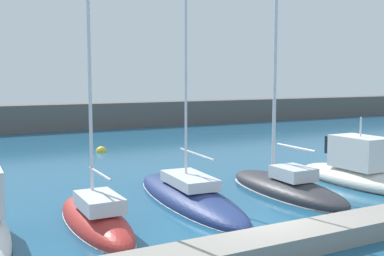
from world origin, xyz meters
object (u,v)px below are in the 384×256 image
Objects in this scene: sailboat_navy_third at (188,196)px; sailboat_charcoal_fourth at (286,185)px; sailboat_red_second at (96,218)px; motorboat_ivory_fifth at (356,172)px; mooring_buoy_yellow at (101,152)px.

sailboat_navy_third is 4.45m from sailboat_charcoal_fourth.
sailboat_red_second is 0.84× the size of sailboat_navy_third.
sailboat_red_second reaches higher than motorboat_ivory_fifth.
sailboat_red_second is 19.01× the size of mooring_buoy_yellow.
mooring_buoy_yellow is at bearing -17.47° from sailboat_red_second.
sailboat_charcoal_fourth reaches higher than motorboat_ivory_fifth.
sailboat_charcoal_fourth is 2.28× the size of motorboat_ivory_fifth.
motorboat_ivory_fifth is at bearing -87.49° from sailboat_red_second.
sailboat_navy_third is at bearing 84.36° from motorboat_ivory_fifth.
sailboat_navy_third reaches higher than motorboat_ivory_fifth.
sailboat_navy_third is at bearing -92.91° from mooring_buoy_yellow.
mooring_buoy_yellow is (0.73, 14.28, -0.21)m from sailboat_navy_third.
sailboat_navy_third is 8.62m from motorboat_ivory_fifth.
motorboat_ivory_fifth is at bearing -92.13° from sailboat_navy_third.
sailboat_charcoal_fourth is at bearing -76.45° from mooring_buoy_yellow.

